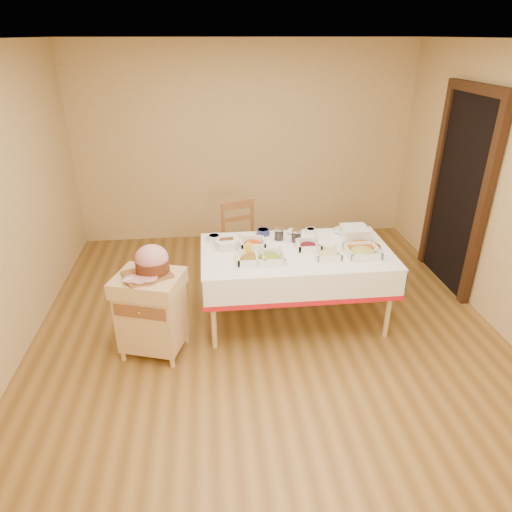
{
  "coord_description": "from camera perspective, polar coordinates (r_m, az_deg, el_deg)",
  "views": [
    {
      "loc": [
        -0.51,
        -3.59,
        2.63
      ],
      "look_at": [
        -0.1,
        0.2,
        0.77
      ],
      "focal_mm": 32.0,
      "sensor_mm": 36.0,
      "label": 1
    }
  ],
  "objects": [
    {
      "name": "bowl_white_imported",
      "position": [
        4.76,
        4.73,
        2.98
      ],
      "size": [
        0.17,
        0.17,
        0.03
      ],
      "primitive_type": "imported",
      "rotation": [
        0.0,
        0.0,
        -0.32
      ],
      "color": "white",
      "rests_on": "dining_table"
    },
    {
      "name": "brass_platter",
      "position": [
        4.51,
        13.02,
        1.08
      ],
      "size": [
        0.38,
        0.27,
        0.05
      ],
      "color": "gold",
      "rests_on": "dining_table"
    },
    {
      "name": "plate_stack",
      "position": [
        4.75,
        12.24,
        2.92
      ],
      "size": [
        0.26,
        0.26,
        0.11
      ],
      "color": "white",
      "rests_on": "dining_table"
    },
    {
      "name": "serving_dish_c",
      "position": [
        4.29,
        8.89,
        0.23
      ],
      "size": [
        0.23,
        0.23,
        0.09
      ],
      "color": "white",
      "rests_on": "dining_table"
    },
    {
      "name": "serving_dish_f",
      "position": [
        4.43,
        6.58,
        1.29
      ],
      "size": [
        0.24,
        0.22,
        0.11
      ],
      "color": "white",
      "rests_on": "dining_table"
    },
    {
      "name": "preserve_jar_right",
      "position": [
        4.56,
        5.06,
        2.47
      ],
      "size": [
        0.1,
        0.1,
        0.13
      ],
      "color": "silver",
      "rests_on": "dining_table"
    },
    {
      "name": "small_bowl_mid",
      "position": [
        4.72,
        0.89,
        3.07
      ],
      "size": [
        0.14,
        0.14,
        0.06
      ],
      "color": "navy",
      "rests_on": "dining_table"
    },
    {
      "name": "preserve_jar_left",
      "position": [
        4.6,
        2.89,
        2.71
      ],
      "size": [
        0.1,
        0.1,
        0.12
      ],
      "color": "silver",
      "rests_on": "dining_table"
    },
    {
      "name": "small_bowl_right",
      "position": [
        4.78,
        6.83,
        3.16
      ],
      "size": [
        0.11,
        0.11,
        0.05
      ],
      "color": "white",
      "rests_on": "dining_table"
    },
    {
      "name": "serving_dish_d",
      "position": [
        4.38,
        13.14,
        0.54
      ],
      "size": [
        0.3,
        0.3,
        0.11
      ],
      "color": "white",
      "rests_on": "dining_table"
    },
    {
      "name": "serving_dish_a",
      "position": [
        4.14,
        -0.7,
        -0.33
      ],
      "size": [
        0.25,
        0.25,
        0.11
      ],
      "color": "white",
      "rests_on": "dining_table"
    },
    {
      "name": "ham_on_board",
      "position": [
        3.95,
        -12.96,
        -0.75
      ],
      "size": [
        0.4,
        0.38,
        0.27
      ],
      "color": "brown",
      "rests_on": "butcher_cart"
    },
    {
      "name": "dining_table",
      "position": [
        4.47,
        4.96,
        -1.17
      ],
      "size": [
        1.82,
        1.02,
        0.76
      ],
      "color": "#DAB478",
      "rests_on": "ground"
    },
    {
      "name": "serving_dish_b",
      "position": [
        4.16,
        1.7,
        -0.2
      ],
      "size": [
        0.26,
        0.26,
        0.11
      ],
      "color": "white",
      "rests_on": "dining_table"
    },
    {
      "name": "small_bowl_left",
      "position": [
        4.59,
        -5.26,
        2.3
      ],
      "size": [
        0.13,
        0.13,
        0.06
      ],
      "color": "white",
      "rests_on": "dining_table"
    },
    {
      "name": "bowl_small_imported",
      "position": [
        4.84,
        10.54,
        3.11
      ],
      "size": [
        0.19,
        0.19,
        0.05
      ],
      "primitive_type": "imported",
      "rotation": [
        0.0,
        0.0,
        -0.36
      ],
      "color": "white",
      "rests_on": "dining_table"
    },
    {
      "name": "dining_chair",
      "position": [
        5.19,
        -1.63,
        1.62
      ],
      "size": [
        0.54,
        0.53,
        0.95
      ],
      "color": "brown",
      "rests_on": "ground"
    },
    {
      "name": "serving_dish_e",
      "position": [
        4.43,
        -0.43,
        1.54
      ],
      "size": [
        0.25,
        0.24,
        0.11
      ],
      "color": "white",
      "rests_on": "dining_table"
    },
    {
      "name": "butcher_cart",
      "position": [
        4.15,
        -12.94,
        -6.55
      ],
      "size": [
        0.67,
        0.61,
        0.78
      ],
      "color": "#DAB478",
      "rests_on": "ground"
    },
    {
      "name": "mustard_bottle",
      "position": [
        4.23,
        -0.97,
        0.83
      ],
      "size": [
        0.05,
        0.05,
        0.17
      ],
      "color": "yellow",
      "rests_on": "dining_table"
    },
    {
      "name": "bread_basket",
      "position": [
        4.43,
        -3.7,
        1.55
      ],
      "size": [
        0.22,
        0.22,
        0.1
      ],
      "color": "silver",
      "rests_on": "dining_table"
    },
    {
      "name": "room_shell",
      "position": [
        3.87,
        1.79,
        5.84
      ],
      "size": [
        5.0,
        5.0,
        5.0
      ],
      "color": "brown",
      "rests_on": "ground"
    },
    {
      "name": "doorway",
      "position": [
        5.47,
        24.12,
        7.6
      ],
      "size": [
        0.09,
        1.1,
        2.2
      ],
      "color": "black",
      "rests_on": "ground"
    }
  ]
}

